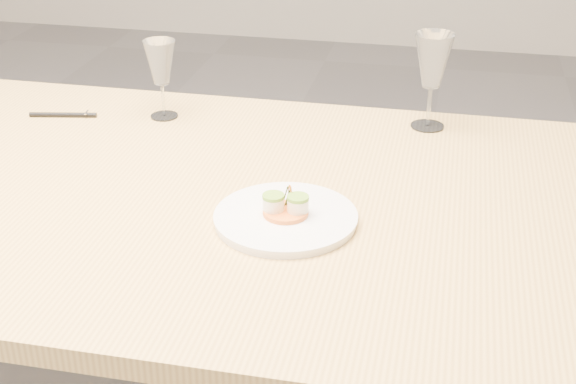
% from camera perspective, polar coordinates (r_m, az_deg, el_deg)
% --- Properties ---
extents(dining_table, '(2.40, 1.00, 0.75)m').
position_cam_1_polar(dining_table, '(1.67, -15.04, -1.04)').
color(dining_table, '#E1B562').
rests_on(dining_table, ground).
extents(dinner_plate, '(0.26, 0.26, 0.07)m').
position_cam_1_polar(dinner_plate, '(1.42, -0.16, -1.75)').
color(dinner_plate, white).
rests_on(dinner_plate, dining_table).
extents(ballpoint_pen, '(0.16, 0.04, 0.01)m').
position_cam_1_polar(ballpoint_pen, '(1.94, -15.68, 5.31)').
color(ballpoint_pen, black).
rests_on(ballpoint_pen, dining_table).
extents(wine_glass_1, '(0.07, 0.07, 0.18)m').
position_cam_1_polar(wine_glass_1, '(1.85, -9.06, 8.96)').
color(wine_glass_1, white).
rests_on(wine_glass_1, dining_table).
extents(wine_glass_2, '(0.09, 0.09, 0.22)m').
position_cam_1_polar(wine_glass_2, '(1.79, 10.26, 9.05)').
color(wine_glass_2, white).
rests_on(wine_glass_2, dining_table).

